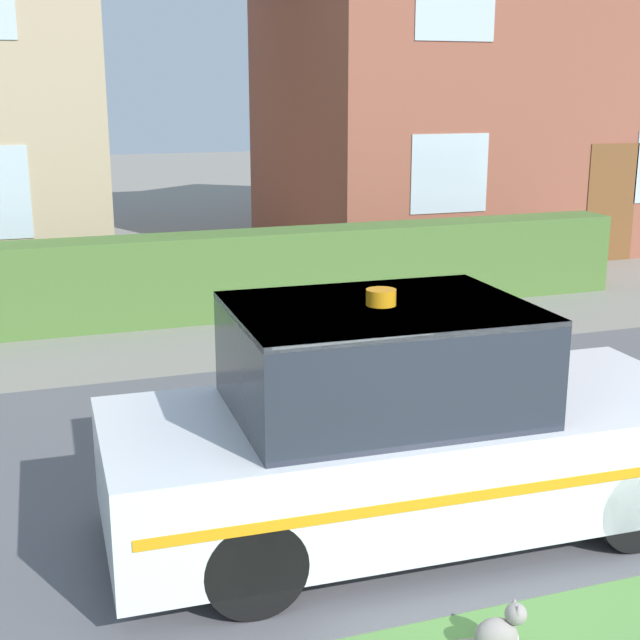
# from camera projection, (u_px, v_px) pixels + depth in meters

# --- Properties ---
(road_strip) EXTENTS (28.00, 5.08, 0.01)m
(road_strip) POSITION_uv_depth(u_px,v_px,m) (341.00, 451.00, 7.72)
(road_strip) COLOR #5B5B60
(road_strip) RESTS_ON ground
(garden_hedge) EXTENTS (12.20, 0.69, 1.16)m
(garden_hedge) POSITION_uv_depth(u_px,v_px,m) (214.00, 276.00, 12.06)
(garden_hedge) COLOR #4C7233
(garden_hedge) RESTS_ON ground
(police_car) EXTENTS (4.32, 1.79, 1.76)m
(police_car) POSITION_uv_depth(u_px,v_px,m) (404.00, 429.00, 6.18)
(police_car) COLOR black
(police_car) RESTS_ON road_strip
(cat) EXTENTS (0.34, 0.26, 0.32)m
(cat) POSITION_uv_depth(u_px,v_px,m) (500.00, 632.00, 4.95)
(cat) COLOR gray
(cat) RESTS_ON ground
(house_right) EXTENTS (8.44, 6.33, 7.76)m
(house_right) POSITION_uv_depth(u_px,v_px,m) (483.00, 41.00, 17.63)
(house_right) COLOR #93513D
(house_right) RESTS_ON ground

